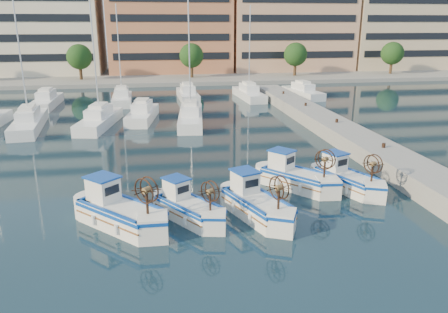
% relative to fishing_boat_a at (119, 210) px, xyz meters
% --- Properties ---
extents(ground, '(300.00, 300.00, 0.00)m').
position_rel_fishing_boat_a_xyz_m(ground, '(4.28, 0.98, -0.80)').
color(ground, '#183040').
rests_on(ground, ground).
extents(quay, '(3.00, 60.00, 1.20)m').
position_rel_fishing_boat_a_xyz_m(quay, '(17.28, 8.98, -0.20)').
color(quay, gray).
rests_on(quay, ground).
extents(waterfront, '(180.00, 40.00, 25.60)m').
position_rel_fishing_boat_a_xyz_m(waterfront, '(13.51, 66.03, 10.29)').
color(waterfront, gray).
rests_on(waterfront, ground).
extents(yacht_marina, '(37.92, 23.37, 11.50)m').
position_rel_fishing_boat_a_xyz_m(yacht_marina, '(0.56, 28.31, -0.28)').
color(yacht_marina, white).
rests_on(yacht_marina, ground).
extents(fishing_boat_a, '(4.46, 4.52, 2.91)m').
position_rel_fishing_boat_a_xyz_m(fishing_boat_a, '(0.00, 0.00, 0.00)').
color(fishing_boat_a, white).
rests_on(fishing_boat_a, ground).
extents(fishing_boat_b, '(3.41, 3.98, 2.44)m').
position_rel_fishing_boat_a_xyz_m(fishing_boat_b, '(3.32, 0.28, -0.13)').
color(fishing_boat_b, white).
rests_on(fishing_boat_b, ground).
extents(fishing_boat_c, '(3.14, 4.53, 2.73)m').
position_rel_fishing_boat_a_xyz_m(fishing_boat_c, '(6.70, 0.04, -0.05)').
color(fishing_boat_c, white).
rests_on(fishing_boat_c, ground).
extents(fishing_boat_d, '(4.01, 4.33, 2.72)m').
position_rel_fishing_boat_a_xyz_m(fishing_boat_d, '(9.91, 3.56, -0.05)').
color(fishing_boat_d, white).
rests_on(fishing_boat_d, ground).
extents(fishing_boat_e, '(3.11, 4.29, 2.58)m').
position_rel_fishing_boat_a_xyz_m(fishing_boat_e, '(12.78, 2.86, -0.09)').
color(fishing_boat_e, white).
rests_on(fishing_boat_e, ground).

